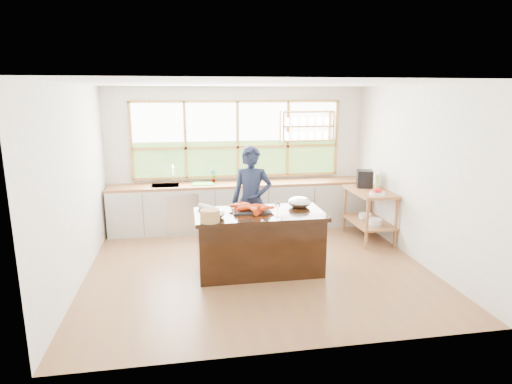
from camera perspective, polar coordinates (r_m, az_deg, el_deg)
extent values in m
plane|color=brown|center=(6.62, 0.14, -9.81)|extent=(5.00, 5.00, 0.00)
cube|color=white|center=(8.41, -2.47, 4.67)|extent=(5.00, 0.02, 2.70)
cube|color=white|center=(4.09, 5.54, -4.31)|extent=(5.00, 0.02, 2.70)
cube|color=white|center=(6.30, -22.86, 0.86)|extent=(0.02, 4.50, 2.70)
cube|color=white|center=(7.08, 20.52, 2.29)|extent=(0.02, 4.50, 2.70)
cube|color=white|center=(6.10, 0.15, 14.27)|extent=(5.00, 4.50, 0.02)
cube|color=tan|center=(8.34, -2.47, 7.02)|extent=(4.05, 0.06, 1.50)
cube|color=white|center=(8.34, -2.51, 9.42)|extent=(3.98, 0.01, 0.75)
cube|color=#265C1A|center=(8.41, -2.47, 4.48)|extent=(3.98, 0.01, 0.70)
cube|color=tan|center=(8.47, 6.84, 10.59)|extent=(1.00, 0.28, 0.03)
cube|color=tan|center=(8.49, 6.79, 8.74)|extent=(1.00, 0.28, 0.03)
cube|color=tan|center=(8.51, 6.75, 6.89)|extent=(1.00, 0.28, 0.03)
cube|color=tan|center=(8.36, 3.47, 8.74)|extent=(0.03, 0.28, 0.55)
cube|color=tan|center=(8.64, 10.01, 8.71)|extent=(0.03, 0.28, 0.55)
cube|color=beige|center=(8.30, -2.14, -1.97)|extent=(4.90, 0.62, 0.85)
cube|color=silver|center=(7.93, -9.75, -2.83)|extent=(0.60, 0.01, 0.72)
cube|color=#95542F|center=(8.19, -2.17, 1.07)|extent=(4.90, 0.62, 0.05)
cube|color=silver|center=(8.15, -11.97, 0.33)|extent=(0.50, 0.42, 0.16)
cube|color=#95542F|center=(7.60, 18.17, -3.83)|extent=(0.04, 0.04, 0.90)
cube|color=#95542F|center=(8.46, 15.06, -1.95)|extent=(0.04, 0.04, 0.90)
cube|color=#95542F|center=(7.37, 14.58, -4.10)|extent=(0.04, 0.04, 0.90)
cube|color=#95542F|center=(8.26, 11.77, -2.13)|extent=(0.04, 0.04, 0.90)
cube|color=#95542F|center=(7.95, 14.78, -3.85)|extent=(0.62, 1.10, 0.03)
cube|color=#95542F|center=(7.81, 15.01, 0.05)|extent=(0.62, 1.10, 0.05)
cylinder|color=silver|center=(7.71, 15.57, -3.88)|extent=(0.24, 0.24, 0.11)
cylinder|color=silver|center=(8.06, 14.37, -3.15)|extent=(0.24, 0.24, 0.09)
cube|color=black|center=(6.28, 0.45, -6.97)|extent=(1.77, 0.82, 0.84)
cube|color=black|center=(6.14, 0.46, -3.02)|extent=(1.85, 0.90, 0.06)
imported|color=#151D34|center=(6.83, -0.60, -1.25)|extent=(0.73, 0.57, 1.77)
imported|color=slate|center=(8.17, -5.74, 2.12)|extent=(0.15, 0.11, 0.27)
cube|color=#4CC047|center=(8.13, -7.04, 1.12)|extent=(0.44, 0.35, 0.01)
cube|color=black|center=(8.02, 14.27, 1.74)|extent=(0.34, 0.36, 0.31)
cylinder|color=#98A852|center=(7.68, 15.84, 1.12)|extent=(0.09, 0.09, 0.30)
cylinder|color=silver|center=(7.46, 15.85, -0.21)|extent=(0.26, 0.26, 0.05)
sphere|color=red|center=(7.47, 16.22, 0.18)|extent=(0.07, 0.07, 0.07)
sphere|color=red|center=(7.49, 15.82, 0.25)|extent=(0.07, 0.07, 0.07)
sphere|color=red|center=(7.45, 15.50, 0.20)|extent=(0.07, 0.07, 0.07)
sphere|color=red|center=(7.40, 15.69, 0.10)|extent=(0.07, 0.07, 0.07)
sphere|color=red|center=(7.41, 16.14, 0.09)|extent=(0.07, 0.07, 0.07)
cube|color=black|center=(6.20, -0.65, -2.48)|extent=(0.56, 0.41, 0.02)
ellipsoid|color=#EA530A|center=(6.12, -1.69, -2.21)|extent=(0.23, 0.15, 0.08)
ellipsoid|color=#EA530A|center=(6.22, 0.05, -1.97)|extent=(0.23, 0.14, 0.08)
ellipsoid|color=#EA530A|center=(6.12, 1.16, -2.21)|extent=(0.21, 0.21, 0.08)
ellipsoid|color=#EA530A|center=(6.30, -1.27, -1.79)|extent=(0.18, 0.23, 0.08)
ellipsoid|color=#EA530A|center=(6.06, -0.25, -2.37)|extent=(0.11, 0.22, 0.08)
ellipsoid|color=#EA530A|center=(6.24, -2.22, -1.92)|extent=(0.20, 0.22, 0.08)
ellipsoid|color=silver|center=(5.88, -5.53, -2.89)|extent=(0.28, 0.28, 0.13)
ellipsoid|color=silver|center=(6.45, 5.80, -1.37)|extent=(0.34, 0.34, 0.16)
cylinder|color=white|center=(5.93, 2.87, -3.28)|extent=(0.06, 0.06, 0.01)
cylinder|color=white|center=(5.91, 2.87, -2.67)|extent=(0.01, 0.01, 0.13)
ellipsoid|color=white|center=(5.88, 2.88, -1.73)|extent=(0.08, 0.08, 0.10)
cylinder|color=tan|center=(5.69, -6.16, -3.18)|extent=(0.26, 0.26, 0.17)
cylinder|color=silver|center=(6.30, -6.62, -2.03)|extent=(0.25, 0.29, 0.08)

